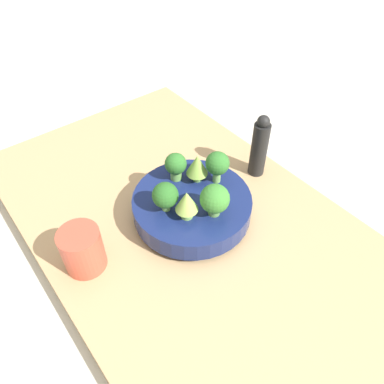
{
  "coord_description": "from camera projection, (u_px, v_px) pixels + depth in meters",
  "views": [
    {
      "loc": [
        -0.47,
        0.35,
        0.72
      ],
      "look_at": [
        -0.01,
        -0.02,
        0.13
      ],
      "focal_mm": 35.0,
      "sensor_mm": 36.0,
      "label": 1
    }
  ],
  "objects": [
    {
      "name": "ground_plane",
      "position": [
        184.0,
        229.0,
        0.92
      ],
      "size": [
        6.0,
        6.0,
        0.0
      ],
      "primitive_type": "plane",
      "color": "beige"
    },
    {
      "name": "table",
      "position": [
        184.0,
        223.0,
        0.91
      ],
      "size": [
        1.06,
        0.65,
        0.04
      ],
      "color": "tan",
      "rests_on": "ground_plane"
    },
    {
      "name": "bowl",
      "position": [
        192.0,
        206.0,
        0.87
      ],
      "size": [
        0.27,
        0.27,
        0.06
      ],
      "color": "navy",
      "rests_on": "table"
    },
    {
      "name": "romanesco_piece_near",
      "position": [
        197.0,
        165.0,
        0.86
      ],
      "size": [
        0.05,
        0.05,
        0.07
      ],
      "color": "#609347",
      "rests_on": "bowl"
    },
    {
      "name": "broccoli_floret_back",
      "position": [
        166.0,
        196.0,
        0.8
      ],
      "size": [
        0.06,
        0.06,
        0.07
      ],
      "color": "#7AB256",
      "rests_on": "bowl"
    },
    {
      "name": "broccoli_floret_front",
      "position": [
        218.0,
        164.0,
        0.85
      ],
      "size": [
        0.06,
        0.06,
        0.08
      ],
      "color": "#7AB256",
      "rests_on": "bowl"
    },
    {
      "name": "romanesco_piece_far",
      "position": [
        187.0,
        202.0,
        0.78
      ],
      "size": [
        0.05,
        0.05,
        0.07
      ],
      "color": "#7AB256",
      "rests_on": "bowl"
    },
    {
      "name": "broccoli_floret_left",
      "position": [
        215.0,
        199.0,
        0.79
      ],
      "size": [
        0.06,
        0.06,
        0.08
      ],
      "color": "#609347",
      "rests_on": "bowl"
    },
    {
      "name": "broccoli_floret_right",
      "position": [
        176.0,
        165.0,
        0.87
      ],
      "size": [
        0.05,
        0.05,
        0.07
      ],
      "color": "#6BA34C",
      "rests_on": "bowl"
    },
    {
      "name": "cup",
      "position": [
        82.0,
        250.0,
        0.76
      ],
      "size": [
        0.09,
        0.09,
        0.1
      ],
      "color": "#C64C38",
      "rests_on": "table"
    },
    {
      "name": "pepper_mill",
      "position": [
        259.0,
        147.0,
        0.95
      ],
      "size": [
        0.04,
        0.04,
        0.18
      ],
      "color": "black",
      "rests_on": "table"
    }
  ]
}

